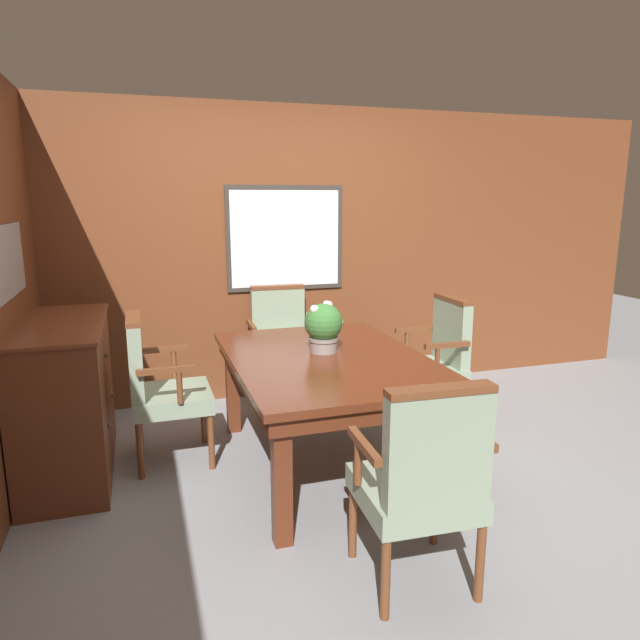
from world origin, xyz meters
name	(u,v)px	position (x,y,z in m)	size (l,w,h in m)	color
ground_plane	(352,482)	(0.00, 0.00, 0.00)	(14.00, 14.00, 0.00)	gray
wall_back	(280,254)	(0.00, 1.75, 1.23)	(7.20, 0.08, 2.45)	brown
dining_table	(327,370)	(-0.07, 0.26, 0.64)	(1.18, 1.70, 0.73)	#562614
chair_head_far	(281,341)	(-0.06, 1.49, 0.53)	(0.55, 0.51, 0.98)	brown
chair_right_far	(435,357)	(0.91, 0.66, 0.53)	(0.51, 0.55, 0.98)	brown
chair_left_far	(159,383)	(-1.08, 0.65, 0.53)	(0.50, 0.54, 0.98)	brown
chair_head_near	(423,477)	(-0.06, -1.00, 0.53)	(0.56, 0.52, 0.98)	brown
potted_plant	(324,326)	(-0.06, 0.37, 0.90)	(0.26, 0.24, 0.33)	gray
sideboard_cabinet	(66,398)	(-1.64, 0.68, 0.48)	(0.52, 1.20, 0.96)	brown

